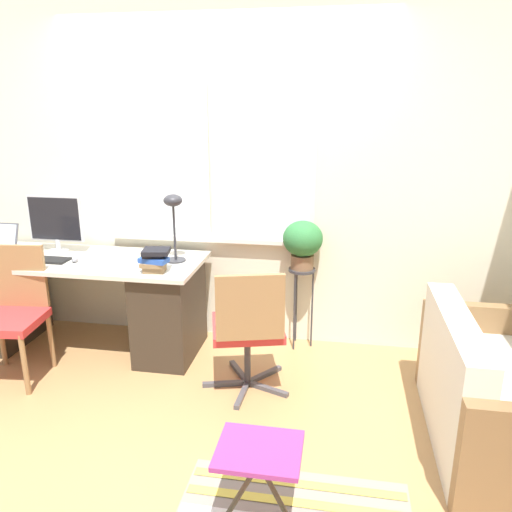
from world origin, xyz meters
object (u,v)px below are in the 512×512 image
(office_chair_swivel, at_px, (248,327))
(plant_stand, at_px, (302,282))
(monitor, at_px, (55,222))
(keyboard, at_px, (43,260))
(book_stack, at_px, (154,260))
(folding_stool, at_px, (259,456))
(potted_plant, at_px, (303,241))
(desk_chair_wooden, at_px, (12,310))
(couch_loveseat, at_px, (494,400))
(mouse, at_px, (75,260))
(desk_lamp, at_px, (173,210))

(office_chair_swivel, distance_m, plant_stand, 0.78)
(monitor, relative_size, keyboard, 1.17)
(keyboard, bearing_deg, book_stack, -6.36)
(plant_stand, bearing_deg, folding_stool, -90.97)
(monitor, distance_m, potted_plant, 1.93)
(desk_chair_wooden, bearing_deg, couch_loveseat, -10.12)
(monitor, height_order, couch_loveseat, monitor)
(mouse, height_order, office_chair_swivel, office_chair_swivel)
(desk_chair_wooden, bearing_deg, monitor, 82.57)
(book_stack, relative_size, couch_loveseat, 0.17)
(office_chair_swivel, relative_size, couch_loveseat, 0.69)
(desk_chair_wooden, distance_m, couch_loveseat, 3.12)
(plant_stand, bearing_deg, keyboard, -167.93)
(monitor, xyz_separation_m, keyboard, (0.02, -0.24, -0.24))
(keyboard, bearing_deg, potted_plant, 12.07)
(office_chair_swivel, relative_size, plant_stand, 1.36)
(folding_stool, bearing_deg, monitor, 138.95)
(desk_lamp, relative_size, desk_chair_wooden, 0.55)
(desk_chair_wooden, bearing_deg, folding_stool, -34.16)
(mouse, xyz_separation_m, plant_stand, (1.65, 0.40, -0.21))
(mouse, xyz_separation_m, book_stack, (0.67, -0.11, 0.07))
(book_stack, bearing_deg, desk_lamp, 77.33)
(monitor, distance_m, desk_chair_wooden, 0.79)
(monitor, relative_size, desk_lamp, 0.89)
(desk_chair_wooden, bearing_deg, desk_lamp, 22.29)
(folding_stool, bearing_deg, potted_plant, 89.03)
(plant_stand, bearing_deg, office_chair_swivel, -111.57)
(desk_lamp, xyz_separation_m, office_chair_swivel, (0.64, -0.48, -0.66))
(monitor, xyz_separation_m, folding_stool, (1.89, -1.65, -0.62))
(book_stack, height_order, folding_stool, book_stack)
(keyboard, relative_size, mouse, 5.86)
(desk_chair_wooden, xyz_separation_m, folding_stool, (1.91, -1.03, -0.13))
(book_stack, bearing_deg, couch_loveseat, -13.18)
(couch_loveseat, bearing_deg, keyboard, 78.83)
(desk_chair_wooden, bearing_deg, mouse, 47.50)
(mouse, relative_size, book_stack, 0.30)
(couch_loveseat, bearing_deg, potted_plant, 49.06)
(book_stack, distance_m, folding_stool, 1.68)
(couch_loveseat, bearing_deg, book_stack, 76.82)
(plant_stand, height_order, folding_stool, plant_stand)
(monitor, bearing_deg, book_stack, -20.32)
(monitor, height_order, mouse, monitor)
(mouse, distance_m, desk_lamp, 0.83)
(desk_chair_wooden, distance_m, folding_stool, 2.17)
(desk_lamp, distance_m, potted_plant, 0.99)
(office_chair_swivel, distance_m, couch_loveseat, 1.50)
(book_stack, height_order, plant_stand, book_stack)
(monitor, xyz_separation_m, couch_loveseat, (3.09, -0.85, -0.71))
(desk_lamp, relative_size, folding_stool, 1.23)
(couch_loveseat, bearing_deg, folding_stool, 123.57)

